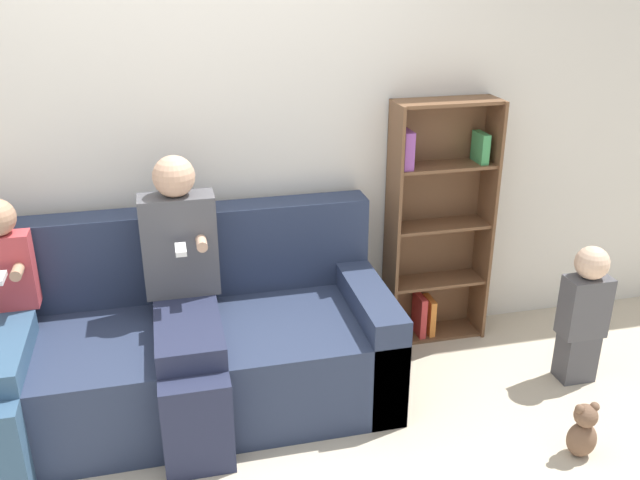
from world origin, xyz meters
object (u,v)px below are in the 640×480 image
at_px(couch, 174,349).
at_px(child_seated, 2,339).
at_px(teddy_bear, 583,431).
at_px(adult_seated, 185,298).
at_px(toddler_standing, 584,312).
at_px(bookshelf, 435,224).

bearing_deg(couch, child_seated, -167.39).
bearing_deg(teddy_bear, adult_seated, 156.66).
bearing_deg(adult_seated, toddler_standing, -4.91).
bearing_deg(child_seated, teddy_bear, -15.41).
xyz_separation_m(adult_seated, bookshelf, (1.45, 0.47, 0.06)).
height_order(adult_seated, child_seated, adult_seated).
bearing_deg(toddler_standing, bookshelf, 132.06).
bearing_deg(teddy_bear, child_seated, 164.59).
distance_m(toddler_standing, teddy_bear, 0.70).
height_order(couch, teddy_bear, couch).
relative_size(child_seated, toddler_standing, 1.44).
distance_m(child_seated, teddy_bear, 2.64).
relative_size(adult_seated, bookshelf, 0.89).
distance_m(couch, teddy_bear, 1.98).
bearing_deg(toddler_standing, teddy_bear, -120.04).
bearing_deg(adult_seated, couch, 121.56).
bearing_deg(teddy_bear, bookshelf, 102.13).
bearing_deg(couch, teddy_bear, -25.70).
xyz_separation_m(bookshelf, teddy_bear, (0.26, -1.21, -0.57)).
relative_size(couch, teddy_bear, 7.59).
xyz_separation_m(adult_seated, child_seated, (-0.81, -0.04, -0.08)).
height_order(child_seated, teddy_bear, child_seated).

